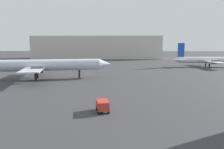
% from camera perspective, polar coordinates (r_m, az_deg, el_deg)
% --- Properties ---
extents(airplane_on_taxiway, '(31.69, 22.69, 9.27)m').
position_cam_1_polar(airplane_on_taxiway, '(52.55, -18.11, 2.32)').
color(airplane_on_taxiway, silver).
rests_on(airplane_on_taxiway, ground_plane).
extents(airplane_distant, '(28.46, 21.19, 8.55)m').
position_cam_1_polar(airplane_distant, '(86.42, 24.18, 3.48)').
color(airplane_distant, white).
rests_on(airplane_distant, ground_plane).
extents(baggage_cart, '(1.80, 2.61, 1.30)m').
position_cam_1_polar(baggage_cart, '(25.80, -2.51, -7.98)').
color(baggage_cart, red).
rests_on(baggage_cart, ground_plane).
extents(terminal_building, '(74.61, 18.09, 13.13)m').
position_cam_1_polar(terminal_building, '(132.55, -3.88, 7.07)').
color(terminal_building, beige).
rests_on(terminal_building, ground_plane).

